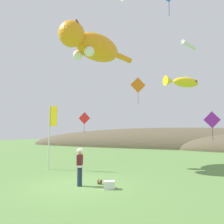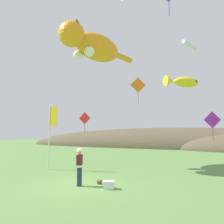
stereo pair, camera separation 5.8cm
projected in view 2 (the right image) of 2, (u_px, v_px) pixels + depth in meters
name	position (u px, v px, depth m)	size (l,w,h in m)	color
ground_plane	(79.00, 185.00, 10.49)	(120.00, 120.00, 0.00)	#5B8442
distant_hill_ridge	(193.00, 148.00, 35.25)	(59.56, 13.05, 6.84)	brown
festival_attendant	(79.00, 166.00, 10.46)	(0.39, 0.49, 1.77)	#232D47
kite_spool	(99.00, 182.00, 10.79)	(0.16, 0.22, 0.22)	olive
picnic_cooler	(109.00, 185.00, 9.85)	(0.58, 0.50, 0.36)	white
festival_banner_pole	(51.00, 127.00, 15.26)	(0.66, 0.08, 4.44)	silver
kite_giant_cat	(93.00, 46.00, 18.33)	(3.67, 8.37, 2.62)	orange
kite_fish_windsock	(182.00, 82.00, 17.09)	(2.77, 2.56, 0.91)	yellow
kite_tube_streamer	(189.00, 45.00, 21.10)	(1.32, 2.37, 0.44)	white
kite_diamond_red	(85.00, 118.00, 22.86)	(1.28, 0.16, 2.19)	red
kite_diamond_orange	(138.00, 85.00, 16.68)	(1.02, 0.68, 2.11)	orange
kite_diamond_violet	(212.00, 120.00, 16.09)	(1.19, 0.44, 2.16)	purple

